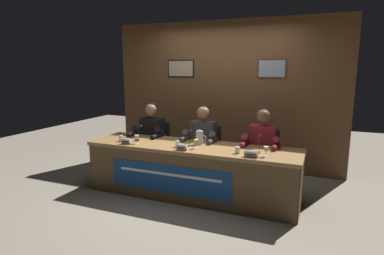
# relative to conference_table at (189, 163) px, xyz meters

# --- Properties ---
(ground_plane) EXTENTS (12.00, 12.00, 0.00)m
(ground_plane) POSITION_rel_conference_table_xyz_m (0.00, 0.11, -0.50)
(ground_plane) COLOR gray
(wall_back_panelled) EXTENTS (4.17, 0.14, 2.60)m
(wall_back_panelled) POSITION_rel_conference_table_xyz_m (0.00, 1.64, 0.81)
(wall_back_panelled) COLOR brown
(wall_back_panelled) RESTS_ON ground_plane
(conference_table) EXTENTS (2.97, 0.80, 0.73)m
(conference_table) POSITION_rel_conference_table_xyz_m (0.00, 0.00, 0.00)
(conference_table) COLOR olive
(conference_table) RESTS_ON ground_plane
(chair_left) EXTENTS (0.44, 0.44, 0.90)m
(chair_left) POSITION_rel_conference_table_xyz_m (-0.89, 0.69, -0.06)
(chair_left) COLOR black
(chair_left) RESTS_ON ground_plane
(panelist_left) EXTENTS (0.51, 0.48, 1.23)m
(panelist_left) POSITION_rel_conference_table_xyz_m (-0.89, 0.49, 0.22)
(panelist_left) COLOR black
(panelist_left) RESTS_ON ground_plane
(nameplate_left) EXTENTS (0.15, 0.06, 0.08)m
(nameplate_left) POSITION_rel_conference_table_xyz_m (-0.89, -0.18, 0.27)
(nameplate_left) COLOR white
(nameplate_left) RESTS_ON conference_table
(juice_glass_left) EXTENTS (0.06, 0.06, 0.12)m
(juice_glass_left) POSITION_rel_conference_table_xyz_m (-0.76, -0.10, 0.32)
(juice_glass_left) COLOR white
(juice_glass_left) RESTS_ON conference_table
(water_cup_left) EXTENTS (0.06, 0.06, 0.08)m
(water_cup_left) POSITION_rel_conference_table_xyz_m (-1.05, -0.07, 0.27)
(water_cup_left) COLOR silver
(water_cup_left) RESTS_ON conference_table
(microphone_left) EXTENTS (0.06, 0.17, 0.22)m
(microphone_left) POSITION_rel_conference_table_xyz_m (-0.85, 0.08, 0.30)
(microphone_left) COLOR black
(microphone_left) RESTS_ON conference_table
(chair_center) EXTENTS (0.44, 0.44, 0.90)m
(chair_center) POSITION_rel_conference_table_xyz_m (0.00, 0.69, -0.06)
(chair_center) COLOR black
(chair_center) RESTS_ON ground_plane
(panelist_center) EXTENTS (0.51, 0.48, 1.23)m
(panelist_center) POSITION_rel_conference_table_xyz_m (0.00, 0.49, 0.22)
(panelist_center) COLOR black
(panelist_center) RESTS_ON ground_plane
(nameplate_center) EXTENTS (0.15, 0.06, 0.08)m
(nameplate_center) POSITION_rel_conference_table_xyz_m (-0.02, -0.20, 0.27)
(nameplate_center) COLOR white
(nameplate_center) RESTS_ON conference_table
(juice_glass_center) EXTENTS (0.06, 0.06, 0.12)m
(juice_glass_center) POSITION_rel_conference_table_xyz_m (0.12, -0.04, 0.32)
(juice_glass_center) COLOR white
(juice_glass_center) RESTS_ON conference_table
(water_cup_center) EXTENTS (0.06, 0.06, 0.08)m
(water_cup_center) POSITION_rel_conference_table_xyz_m (-0.14, -0.06, 0.27)
(water_cup_center) COLOR silver
(water_cup_center) RESTS_ON conference_table
(microphone_center) EXTENTS (0.06, 0.17, 0.22)m
(microphone_center) POSITION_rel_conference_table_xyz_m (-0.03, 0.05, 0.30)
(microphone_center) COLOR black
(microphone_center) RESTS_ON conference_table
(chair_right) EXTENTS (0.44, 0.44, 0.90)m
(chair_right) POSITION_rel_conference_table_xyz_m (0.89, 0.69, -0.06)
(chair_right) COLOR black
(chair_right) RESTS_ON ground_plane
(panelist_right) EXTENTS (0.51, 0.48, 1.23)m
(panelist_right) POSITION_rel_conference_table_xyz_m (0.89, 0.49, 0.22)
(panelist_right) COLOR black
(panelist_right) RESTS_ON ground_plane
(nameplate_right) EXTENTS (0.17, 0.06, 0.08)m
(nameplate_right) POSITION_rel_conference_table_xyz_m (0.89, -0.18, 0.27)
(nameplate_right) COLOR white
(nameplate_right) RESTS_ON conference_table
(juice_glass_right) EXTENTS (0.06, 0.06, 0.12)m
(juice_glass_right) POSITION_rel_conference_table_xyz_m (1.05, -0.08, 0.32)
(juice_glass_right) COLOR white
(juice_glass_right) RESTS_ON conference_table
(water_cup_right) EXTENTS (0.06, 0.06, 0.08)m
(water_cup_right) POSITION_rel_conference_table_xyz_m (0.70, -0.07, 0.27)
(water_cup_right) COLOR silver
(water_cup_right) RESTS_ON conference_table
(microphone_right) EXTENTS (0.06, 0.17, 0.22)m
(microphone_right) POSITION_rel_conference_table_xyz_m (0.93, 0.07, 0.30)
(microphone_right) COLOR black
(microphone_right) RESTS_ON conference_table
(water_pitcher_central) EXTENTS (0.15, 0.10, 0.21)m
(water_pitcher_central) POSITION_rel_conference_table_xyz_m (0.08, 0.20, 0.33)
(water_pitcher_central) COLOR silver
(water_pitcher_central) RESTS_ON conference_table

